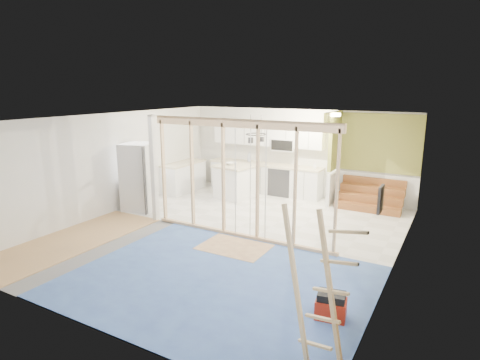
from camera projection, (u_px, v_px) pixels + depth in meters
The scene contains 17 objects.
room at pixel (228, 178), 8.71m from camera, with size 7.01×8.01×2.61m.
floor_overlays at pixel (233, 234), 9.02m from camera, with size 7.00×8.00×0.03m.
stud_frame at pixel (219, 165), 8.75m from camera, with size 4.66×0.14×2.60m.
base_cabinets at pixel (240, 178), 12.52m from camera, with size 4.45×2.24×0.93m.
upper_cabinets at pixel (269, 134), 12.24m from camera, with size 3.60×0.41×0.85m.
green_partition at pixel (361, 173), 10.92m from camera, with size 2.25×1.51×2.60m.
pot_rack at pixel (255, 136), 10.31m from camera, with size 0.52×0.52×0.72m.
sheathing_panel at pixel (374, 236), 5.36m from camera, with size 0.02×4.00×2.60m, color tan.
electrical_panel at pixel (381, 199), 5.81m from camera, with size 0.04×0.30×0.40m, color #38383D.
ceiling_light at pixel (334, 115), 10.31m from camera, with size 0.32×0.32×0.08m, color #FFEABF.
fridge at pixel (139, 177), 10.63m from camera, with size 0.99×0.96×1.80m.
island at pixel (235, 182), 11.86m from camera, with size 1.17×1.17×1.00m.
bowl at pixel (231, 164), 11.79m from camera, with size 0.29×0.29×0.07m, color white.
soap_bottle_a at pixel (249, 157), 12.65m from camera, with size 0.12×0.12×0.32m, color #ACB1BF.
soap_bottle_b at pixel (315, 165), 11.61m from camera, with size 0.08×0.08×0.18m, color white.
toolbox at pixel (331, 306), 5.70m from camera, with size 0.47×0.38×0.40m.
ladder at pixel (317, 290), 4.58m from camera, with size 1.02×0.15×1.91m.
Camera 1 is at (4.39, -7.28, 3.24)m, focal length 30.00 mm.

